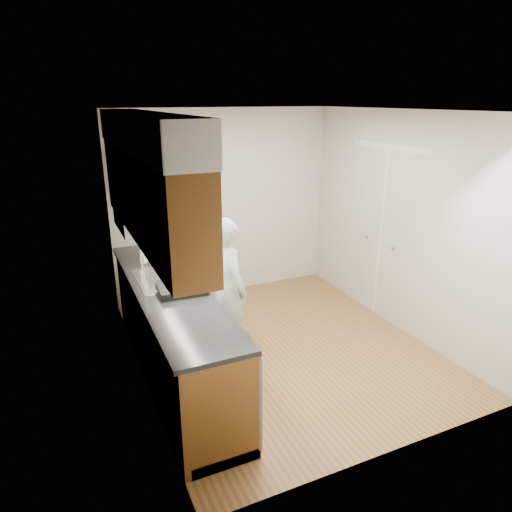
{
  "coord_description": "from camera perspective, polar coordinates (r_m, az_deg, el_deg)",
  "views": [
    {
      "loc": [
        -2.08,
        -3.92,
        2.61
      ],
      "look_at": [
        -0.2,
        0.25,
        1.02
      ],
      "focal_mm": 32.0,
      "sensor_mm": 36.0,
      "label": 1
    }
  ],
  "objects": [
    {
      "name": "floor",
      "position": [
        5.15,
        3.25,
        -11.3
      ],
      "size": [
        3.5,
        3.5,
        0.0
      ],
      "primitive_type": "plane",
      "color": "#946338",
      "rests_on": "ground"
    },
    {
      "name": "ceiling",
      "position": [
        4.44,
        3.87,
        17.71
      ],
      "size": [
        3.5,
        3.5,
        0.0
      ],
      "primitive_type": "plane",
      "rotation": [
        3.14,
        0.0,
        0.0
      ],
      "color": "white",
      "rests_on": "wall_left"
    },
    {
      "name": "wall_left",
      "position": [
        4.19,
        -14.94,
        -0.43
      ],
      "size": [
        0.02,
        3.5,
        2.5
      ],
      "primitive_type": "cube",
      "color": "beige",
      "rests_on": "floor"
    },
    {
      "name": "wall_right",
      "position": [
        5.49,
        17.58,
        3.9
      ],
      "size": [
        0.02,
        3.5,
        2.5
      ],
      "primitive_type": "cube",
      "color": "beige",
      "rests_on": "floor"
    },
    {
      "name": "wall_back",
      "position": [
        6.2,
        -4.04,
        6.44
      ],
      "size": [
        3.0,
        0.02,
        2.5
      ],
      "primitive_type": "cube",
      "color": "beige",
      "rests_on": "floor"
    },
    {
      "name": "counter",
      "position": [
        4.54,
        -10.36,
        -8.99
      ],
      "size": [
        0.64,
        2.8,
        1.3
      ],
      "color": "brown",
      "rests_on": "floor"
    },
    {
      "name": "upper_cabinets",
      "position": [
        4.09,
        -13.55,
        9.35
      ],
      "size": [
        0.47,
        2.8,
        1.21
      ],
      "color": "brown",
      "rests_on": "wall_left"
    },
    {
      "name": "closet_door",
      "position": [
        5.75,
        15.32,
        2.48
      ],
      "size": [
        0.02,
        1.22,
        2.05
      ],
      "primitive_type": "cube",
      "color": "white",
      "rests_on": "wall_right"
    },
    {
      "name": "floor_mat",
      "position": [
        5.01,
        -3.5,
        -12.13
      ],
      "size": [
        0.8,
        1.04,
        0.02
      ],
      "primitive_type": "cube",
      "rotation": [
        0.0,
        0.0,
        -0.32
      ],
      "color": "#5B5C5E",
      "rests_on": "floor"
    },
    {
      "name": "person",
      "position": [
        4.63,
        -3.72,
        -2.96
      ],
      "size": [
        0.55,
        0.69,
        1.71
      ],
      "primitive_type": "imported",
      "rotation": [
        0.0,
        0.0,
        1.85
      ],
      "color": "#A8C3CC",
      "rests_on": "floor_mat"
    },
    {
      "name": "soap_bottle_a",
      "position": [
        4.99,
        -13.94,
        0.46
      ],
      "size": [
        0.1,
        0.1,
        0.24
      ],
      "primitive_type": "imported",
      "rotation": [
        0.0,
        0.0,
        -0.15
      ],
      "color": "white",
      "rests_on": "counter"
    },
    {
      "name": "soap_bottle_b",
      "position": [
        5.07,
        -11.17,
        0.83
      ],
      "size": [
        0.13,
        0.13,
        0.21
      ],
      "primitive_type": "imported",
      "rotation": [
        0.0,
        0.0,
        -0.54
      ],
      "color": "white",
      "rests_on": "counter"
    },
    {
      "name": "soda_can",
      "position": [
        4.94,
        -11.2,
        -0.21
      ],
      "size": [
        0.07,
        0.07,
        0.12
      ],
      "primitive_type": "cylinder",
      "rotation": [
        0.0,
        0.0,
        -0.04
      ],
      "color": "#C23B21",
      "rests_on": "counter"
    },
    {
      "name": "steel_can",
      "position": [
        4.98,
        -9.97,
        0.07
      ],
      "size": [
        0.08,
        0.08,
        0.13
      ],
      "primitive_type": "cylinder",
      "rotation": [
        0.0,
        0.0,
        -0.17
      ],
      "color": "#A5A5AA",
      "rests_on": "counter"
    },
    {
      "name": "dish_rack",
      "position": [
        4.21,
        -9.27,
        -3.99
      ],
      "size": [
        0.44,
        0.38,
        0.07
      ],
      "primitive_type": "cube",
      "rotation": [
        0.0,
        0.0,
        -0.06
      ],
      "color": "black",
      "rests_on": "counter"
    }
  ]
}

